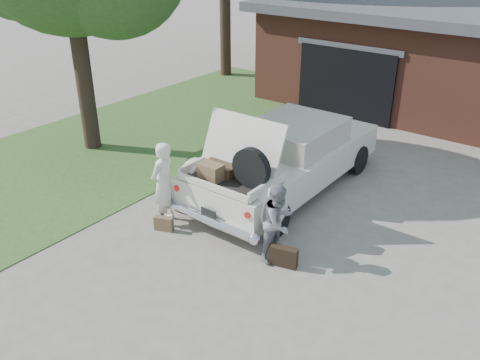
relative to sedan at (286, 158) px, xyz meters
The scene contains 8 objects.
ground 2.74m from the sedan, 84.83° to the right, with size 90.00×90.00×0.00m, color gray.
grass_strip 5.34m from the sedan, behind, with size 6.00×16.00×0.02m, color #2D4C1E.
house 8.99m from the sedan, 82.18° to the left, with size 12.80×7.80×3.30m.
sedan is the anchor object (origin of this frame).
woman_left 2.96m from the sedan, 112.82° to the right, with size 0.64×0.42×1.76m, color silver.
woman_right 2.75m from the sedan, 59.67° to the right, with size 0.73×0.57×1.50m, color gray.
suitcase_left 3.20m from the sedan, 107.49° to the right, with size 0.39×0.12×0.30m, color brown.
suitcase_right 3.07m from the sedan, 57.22° to the right, with size 0.50×0.16×0.38m, color black.
Camera 1 is at (5.35, -6.38, 5.46)m, focal length 38.00 mm.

